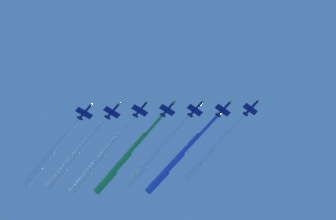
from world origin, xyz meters
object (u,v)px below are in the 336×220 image
object	(u,v)px
jet_lead	(208,155)
jet_port_inner	(173,164)
jet_port_mid	(120,164)
jet_port_outer	(70,161)
jet_starboard_inner	(151,159)
jet_starboard_outer	(45,160)
jet_starboard_mid	(95,164)

from	to	relation	value
jet_lead	jet_port_inner	xyz separation A→B (m)	(10.45, -12.93, -0.73)
jet_port_mid	jet_port_outer	size ratio (longest dim) A/B	1.08
jet_starboard_inner	jet_port_mid	distance (m)	14.73
jet_lead	jet_starboard_outer	xyz separation A→B (m)	(59.54, -47.28, -0.71)
jet_port_inner	jet_lead	bearing A→B (deg)	128.94
jet_port_mid	jet_starboard_outer	xyz separation A→B (m)	(29.61, -18.80, -1.83)
jet_port_mid	jet_lead	bearing A→B (deg)	136.42
jet_starboard_inner	jet_starboard_mid	world-z (taller)	jet_starboard_mid
jet_port_inner	jet_starboard_outer	size ratio (longest dim) A/B	1.13
jet_starboard_outer	jet_starboard_mid	bearing A→B (deg)	150.76
jet_lead	jet_starboard_outer	size ratio (longest dim) A/B	0.98
jet_starboard_inner	jet_starboard_outer	bearing A→B (deg)	-36.97
jet_port_inner	jet_starboard_outer	world-z (taller)	jet_starboard_outer
jet_lead	jet_port_outer	world-z (taller)	jet_lead
jet_lead	jet_starboard_inner	size ratio (longest dim) A/B	0.94
jet_starboard_inner	jet_starboard_outer	xyz separation A→B (m)	(39.47, -29.71, -0.86)
jet_port_mid	jet_starboard_mid	size ratio (longest dim) A/B	1.00
jet_lead	jet_starboard_mid	distance (m)	53.55
jet_lead	jet_port_inner	size ratio (longest dim) A/B	0.87
jet_lead	jet_port_outer	xyz separation A→B (m)	(49.92, -40.94, -0.40)
jet_lead	jet_starboard_mid	bearing A→B (deg)	-42.39
jet_starboard_mid	jet_starboard_inner	bearing A→B (deg)	136.44
jet_port_inner	jet_port_mid	distance (m)	25.00
jet_port_inner	jet_port_outer	distance (m)	48.40
jet_starboard_outer	jet_port_inner	bearing A→B (deg)	145.02
jet_starboard_inner	jet_starboard_outer	size ratio (longest dim) A/B	1.04
jet_port_mid	jet_starboard_mid	bearing A→B (deg)	-38.34
jet_starboard_inner	jet_starboard_outer	world-z (taller)	jet_starboard_inner
jet_starboard_inner	jet_port_outer	xyz separation A→B (m)	(29.84, -23.37, -0.56)
jet_lead	jet_port_outer	bearing A→B (deg)	-39.36
jet_port_outer	jet_starboard_inner	bearing A→B (deg)	141.94
jet_lead	jet_starboard_mid	size ratio (longest dim) A/B	0.87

